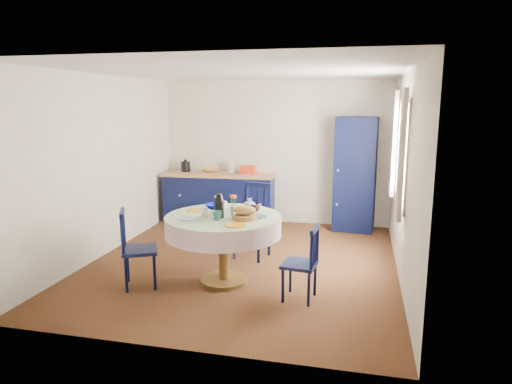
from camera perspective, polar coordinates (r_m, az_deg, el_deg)
floor at (r=6.21m, az=-1.61°, el=-8.82°), size 4.50×4.50×0.00m
ceiling at (r=5.85m, az=-1.75°, el=14.87°), size 4.50×4.50×0.00m
wall_back at (r=8.08m, az=2.40°, el=4.96°), size 4.00×0.02×2.50m
wall_left at (r=6.69m, az=-18.51°, el=3.10°), size 0.02×4.50×2.50m
wall_right at (r=5.73m, az=18.06°, el=1.87°), size 0.02×4.50×2.50m
window at (r=5.99m, az=17.54°, el=4.93°), size 0.10×1.74×1.45m
kitchen_counter at (r=8.15m, az=-4.60°, el=-0.65°), size 2.02×0.73×1.13m
pantry_cabinet at (r=7.73m, az=12.29°, el=2.16°), size 0.70×0.53×1.89m
dining_table at (r=5.36m, az=-4.02°, el=-4.30°), size 1.36×1.36×1.10m
chair_left at (r=5.49m, az=-14.76°, el=-6.79°), size 0.53×0.54×0.92m
chair_far at (r=6.31m, az=-0.37°, el=-3.55°), size 0.54×0.52×1.02m
chair_right at (r=5.00m, az=5.87°, el=-8.78°), size 0.39×0.41×0.83m
mug_a at (r=5.31m, az=-6.34°, el=-2.60°), size 0.11×0.11×0.09m
mug_b at (r=5.13m, az=-4.85°, el=-2.96°), size 0.11×0.11×0.10m
mug_c at (r=5.50m, az=-0.14°, el=-1.96°), size 0.13×0.13×0.10m
mug_d at (r=5.69m, az=-4.08°, el=-1.61°), size 0.09×0.09×0.09m
cobalt_bowl at (r=5.69m, az=-5.11°, el=-1.78°), size 0.24×0.24×0.06m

